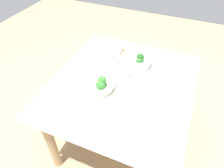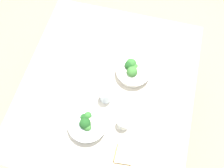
{
  "view_description": "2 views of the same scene",
  "coord_description": "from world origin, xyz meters",
  "px_view_note": "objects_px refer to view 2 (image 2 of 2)",
  "views": [
    {
      "loc": [
        -1.09,
        -0.37,
        1.75
      ],
      "look_at": [
        -0.06,
        0.06,
        0.73
      ],
      "focal_mm": 32.55,
      "sensor_mm": 36.0,
      "label": 1
    },
    {
      "loc": [
        0.62,
        0.19,
        2.1
      ],
      "look_at": [
        -0.01,
        0.03,
        0.73
      ],
      "focal_mm": 40.28,
      "sensor_mm": 36.0,
      "label": 2
    }
  ],
  "objects_px": {
    "water_glass_center": "(106,95)",
    "fork_by_far_bowl": "(45,84)",
    "table_knife_left": "(153,56)",
    "napkin_folded_upper": "(155,120)",
    "bread_side_plate": "(124,155)",
    "broccoli_bowl_far": "(133,70)",
    "broccoli_bowl_near": "(87,124)",
    "water_glass_side": "(123,122)",
    "fork_by_near_bowl": "(74,89)"
  },
  "relations": [
    {
      "from": "broccoli_bowl_far",
      "to": "table_knife_left",
      "type": "xyz_separation_m",
      "value": [
        -0.16,
        0.1,
        -0.04
      ]
    },
    {
      "from": "broccoli_bowl_near",
      "to": "fork_by_near_bowl",
      "type": "bearing_deg",
      "value": -143.46
    },
    {
      "from": "broccoli_bowl_near",
      "to": "water_glass_center",
      "type": "bearing_deg",
      "value": 163.55
    },
    {
      "from": "broccoli_bowl_near",
      "to": "water_glass_side",
      "type": "distance_m",
      "value": 0.2
    },
    {
      "from": "water_glass_side",
      "to": "napkin_folded_upper",
      "type": "relative_size",
      "value": 0.38
    },
    {
      "from": "broccoli_bowl_near",
      "to": "table_knife_left",
      "type": "height_order",
      "value": "broccoli_bowl_near"
    },
    {
      "from": "broccoli_bowl_far",
      "to": "fork_by_far_bowl",
      "type": "relative_size",
      "value": 2.26
    },
    {
      "from": "fork_by_near_bowl",
      "to": "table_knife_left",
      "type": "xyz_separation_m",
      "value": [
        -0.35,
        0.42,
        -0.0
      ]
    },
    {
      "from": "water_glass_side",
      "to": "fork_by_near_bowl",
      "type": "xyz_separation_m",
      "value": [
        -0.14,
        -0.34,
        -0.04
      ]
    },
    {
      "from": "broccoli_bowl_far",
      "to": "bread_side_plate",
      "type": "distance_m",
      "value": 0.5
    },
    {
      "from": "table_knife_left",
      "to": "napkin_folded_upper",
      "type": "relative_size",
      "value": 0.95
    },
    {
      "from": "fork_by_far_bowl",
      "to": "table_knife_left",
      "type": "bearing_deg",
      "value": 147.0
    },
    {
      "from": "broccoli_bowl_far",
      "to": "broccoli_bowl_near",
      "type": "height_order",
      "value": "broccoli_bowl_near"
    },
    {
      "from": "broccoli_bowl_far",
      "to": "water_glass_side",
      "type": "relative_size",
      "value": 2.87
    },
    {
      "from": "fork_by_near_bowl",
      "to": "table_knife_left",
      "type": "distance_m",
      "value": 0.55
    },
    {
      "from": "water_glass_side",
      "to": "napkin_folded_upper",
      "type": "distance_m",
      "value": 0.19
    },
    {
      "from": "broccoli_bowl_near",
      "to": "water_glass_side",
      "type": "height_order",
      "value": "broccoli_bowl_near"
    },
    {
      "from": "broccoli_bowl_near",
      "to": "table_knife_left",
      "type": "relative_size",
      "value": 1.17
    },
    {
      "from": "water_glass_center",
      "to": "napkin_folded_upper",
      "type": "xyz_separation_m",
      "value": [
        0.06,
        0.31,
        -0.05
      ]
    },
    {
      "from": "broccoli_bowl_far",
      "to": "fork_by_far_bowl",
      "type": "xyz_separation_m",
      "value": [
        0.21,
        -0.5,
        -0.04
      ]
    },
    {
      "from": "bread_side_plate",
      "to": "water_glass_side",
      "type": "height_order",
      "value": "water_glass_side"
    },
    {
      "from": "water_glass_center",
      "to": "table_knife_left",
      "type": "distance_m",
      "value": 0.42
    },
    {
      "from": "broccoli_bowl_far",
      "to": "broccoli_bowl_near",
      "type": "bearing_deg",
      "value": -23.87
    },
    {
      "from": "fork_by_far_bowl",
      "to": "table_knife_left",
      "type": "height_order",
      "value": "same"
    },
    {
      "from": "napkin_folded_upper",
      "to": "bread_side_plate",
      "type": "bearing_deg",
      "value": -28.61
    },
    {
      "from": "napkin_folded_upper",
      "to": "fork_by_near_bowl",
      "type": "bearing_deg",
      "value": -97.89
    },
    {
      "from": "water_glass_center",
      "to": "fork_by_near_bowl",
      "type": "xyz_separation_m",
      "value": [
        -0.01,
        -0.2,
        -0.05
      ]
    },
    {
      "from": "bread_side_plate",
      "to": "water_glass_side",
      "type": "distance_m",
      "value": 0.17
    },
    {
      "from": "water_glass_side",
      "to": "fork_by_near_bowl",
      "type": "height_order",
      "value": "water_glass_side"
    },
    {
      "from": "fork_by_far_bowl",
      "to": "napkin_folded_upper",
      "type": "distance_m",
      "value": 0.69
    },
    {
      "from": "broccoli_bowl_near",
      "to": "fork_by_near_bowl",
      "type": "distance_m",
      "value": 0.25
    },
    {
      "from": "water_glass_side",
      "to": "broccoli_bowl_far",
      "type": "bearing_deg",
      "value": -176.56
    },
    {
      "from": "table_knife_left",
      "to": "napkin_folded_upper",
      "type": "height_order",
      "value": "napkin_folded_upper"
    },
    {
      "from": "water_glass_center",
      "to": "broccoli_bowl_far",
      "type": "bearing_deg",
      "value": 149.82
    },
    {
      "from": "bread_side_plate",
      "to": "water_glass_side",
      "type": "bearing_deg",
      "value": -165.92
    },
    {
      "from": "broccoli_bowl_far",
      "to": "bread_side_plate",
      "type": "relative_size",
      "value": 1.2
    },
    {
      "from": "fork_by_near_bowl",
      "to": "napkin_folded_upper",
      "type": "height_order",
      "value": "napkin_folded_upper"
    },
    {
      "from": "table_knife_left",
      "to": "fork_by_near_bowl",
      "type": "bearing_deg",
      "value": 166.12
    },
    {
      "from": "fork_by_near_bowl",
      "to": "broccoli_bowl_near",
      "type": "bearing_deg",
      "value": -77.6
    },
    {
      "from": "water_glass_center",
      "to": "table_knife_left",
      "type": "bearing_deg",
      "value": 148.57
    },
    {
      "from": "bread_side_plate",
      "to": "table_knife_left",
      "type": "height_order",
      "value": "bread_side_plate"
    },
    {
      "from": "water_glass_center",
      "to": "fork_by_far_bowl",
      "type": "bearing_deg",
      "value": -88.87
    },
    {
      "from": "water_glass_center",
      "to": "napkin_folded_upper",
      "type": "height_order",
      "value": "water_glass_center"
    },
    {
      "from": "broccoli_bowl_far",
      "to": "water_glass_center",
      "type": "xyz_separation_m",
      "value": [
        0.2,
        -0.12,
        0.01
      ]
    },
    {
      "from": "water_glass_center",
      "to": "fork_by_far_bowl",
      "type": "xyz_separation_m",
      "value": [
        0.01,
        -0.38,
        -0.05
      ]
    },
    {
      "from": "broccoli_bowl_near",
      "to": "table_knife_left",
      "type": "distance_m",
      "value": 0.61
    },
    {
      "from": "napkin_folded_upper",
      "to": "broccoli_bowl_far",
      "type": "bearing_deg",
      "value": -144.38
    },
    {
      "from": "broccoli_bowl_near",
      "to": "table_knife_left",
      "type": "bearing_deg",
      "value": 153.37
    },
    {
      "from": "broccoli_bowl_far",
      "to": "fork_by_near_bowl",
      "type": "distance_m",
      "value": 0.37
    },
    {
      "from": "water_glass_center",
      "to": "water_glass_side",
      "type": "distance_m",
      "value": 0.19
    }
  ]
}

